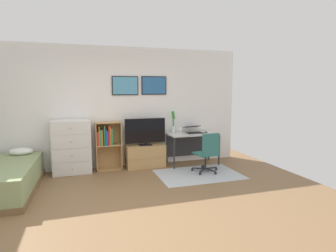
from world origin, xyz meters
TOP-DOWN VIEW (x-y plane):
  - ground_plane at (0.00, 0.00)m, footprint 7.20×7.20m
  - wall_back_with_posters at (0.01, 2.43)m, footprint 6.12×0.09m
  - area_rug at (1.65, 1.27)m, footprint 1.70×1.20m
  - dresser at (-0.85, 2.15)m, footprint 0.78×0.46m
  - bookshelf at (-0.12, 2.22)m, footprint 0.55×0.30m
  - tv_stand at (0.73, 2.17)m, footprint 0.88×0.41m
  - television at (0.73, 2.15)m, footprint 0.92×0.16m
  - desk at (1.85, 2.15)m, footprint 1.17×0.60m
  - office_chair at (1.88, 1.31)m, footprint 0.57×0.58m
  - laptop at (1.90, 2.15)m, footprint 0.40×0.43m
  - computer_mouse at (2.16, 2.01)m, footprint 0.06×0.10m
  - bamboo_vase at (1.44, 2.28)m, footprint 0.09×0.10m
  - wine_glass at (1.51, 1.99)m, footprint 0.07×0.07m

SIDE VIEW (x-z plane):
  - ground_plane at x=0.00m, z-range 0.00..0.00m
  - area_rug at x=1.65m, z-range 0.00..0.01m
  - tv_stand at x=0.73m, z-range 0.00..0.51m
  - office_chair at x=1.88m, z-range 0.03..0.89m
  - dresser at x=-0.85m, z-range 0.00..1.14m
  - desk at x=1.85m, z-range 0.24..0.98m
  - bookshelf at x=-0.12m, z-range 0.09..1.15m
  - computer_mouse at x=2.16m, z-range 0.74..0.77m
  - laptop at x=1.90m, z-range 0.72..0.89m
  - television at x=0.73m, z-range 0.51..1.12m
  - wine_glass at x=1.51m, z-range 0.78..0.96m
  - bamboo_vase at x=1.44m, z-range 0.72..1.23m
  - wall_back_with_posters at x=0.01m, z-range 0.01..2.71m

